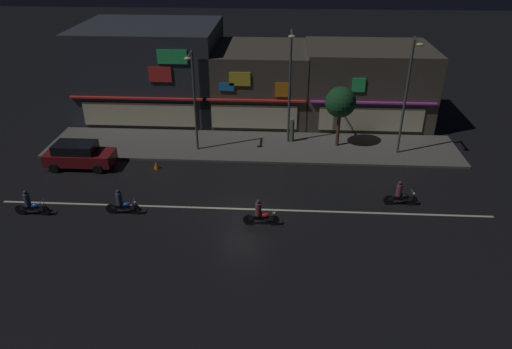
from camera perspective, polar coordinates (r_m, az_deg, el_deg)
ground_plane at (r=26.36m, az=-1.68°, el=-4.18°), size 140.00×140.00×0.00m
lane_divider_stripe at (r=26.35m, az=-1.68°, el=-4.17°), size 27.31×0.16×0.01m
sidewalk_far at (r=33.59m, az=-0.50°, el=3.44°), size 28.74×5.10×0.14m
storefront_left_block at (r=38.58m, az=0.12°, el=11.03°), size 7.95×7.80×5.54m
storefront_center_block at (r=38.72m, az=13.16°, el=10.56°), size 9.51×7.10×5.80m
storefront_right_block at (r=40.36m, az=-12.44°, el=12.27°), size 10.81×9.06×7.05m
streetlamp_west at (r=31.57m, az=-7.52°, el=9.61°), size 0.44×1.64×6.84m
streetlamp_mid at (r=32.48m, az=4.12°, el=11.30°), size 0.44×1.64×7.88m
streetlamp_east at (r=32.12m, az=17.80°, el=9.77°), size 0.44×1.64×7.81m
pedestrian_on_sidewalk at (r=34.00m, az=4.37°, el=5.32°), size 0.32×0.32×1.76m
street_tree at (r=32.90m, az=10.14°, el=8.53°), size 2.10×2.10×4.25m
parked_car_near_kerb at (r=32.53m, az=-20.56°, el=2.25°), size 4.30×1.98×1.67m
motorcycle_lead at (r=24.70m, az=0.50°, el=-4.84°), size 1.90×0.60×1.52m
motorcycle_following at (r=27.60m, az=16.97°, el=-2.39°), size 1.90×0.60×1.52m
motorcycle_opposite_lane at (r=28.27m, az=-25.56°, el=-3.32°), size 1.90×0.60×1.52m
motorcycle_trailing_far at (r=26.62m, az=-15.88°, el=-3.42°), size 1.90×0.60×1.52m
traffic_cone at (r=31.17m, az=-11.91°, el=1.17°), size 0.36×0.36×0.55m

